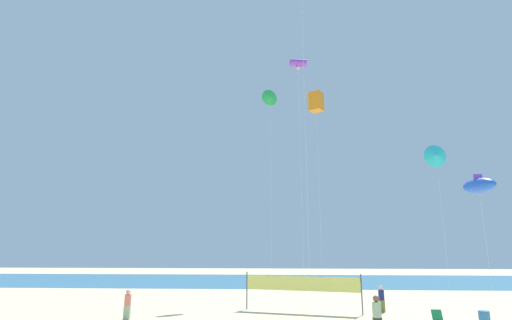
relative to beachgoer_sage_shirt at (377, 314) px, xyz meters
The scene contains 12 objects.
ocean_band 30.16m from the beachgoer_sage_shirt, 98.30° to the left, with size 120.00×20.00×0.01m, color teal.
beachgoer_sage_shirt is the anchor object (origin of this frame).
beachgoer_navy_shirt 7.22m from the beachgoer_sage_shirt, 74.20° to the left, with size 0.36×0.36×1.59m.
beachgoer_coral_shirt 13.74m from the beachgoer_sage_shirt, 165.38° to the left, with size 0.38×0.38×1.65m.
folding_beach_chair 4.02m from the beachgoer_sage_shirt, 28.31° to the left, with size 0.52×0.65×0.89m.
trash_barrel 6.21m from the beachgoer_sage_shirt, 18.90° to the left, with size 0.53×0.53×0.86m, color teal.
volleyball_net 7.38m from the beachgoer_sage_shirt, 115.12° to the left, with size 7.30×1.91×2.40m.
kite_blue_inflatable 9.28m from the beachgoer_sage_shirt, 17.78° to the left, with size 1.33×2.51×7.97m.
kite_violet_tube 18.33m from the beachgoer_sage_shirt, 111.62° to the left, with size 1.27×0.72×17.83m.
kite_orange_box 18.36m from the beachgoer_sage_shirt, 96.98° to the left, with size 1.35×1.35×16.52m.
kite_green_delta 24.32m from the beachgoer_sage_shirt, 107.87° to the left, with size 1.59×1.00×19.16m.
kite_cyan_delta 14.78m from the beachgoer_sage_shirt, 51.18° to the left, with size 1.70×0.52×11.41m.
Camera 1 is at (-0.25, -15.97, 4.08)m, focal length 27.37 mm.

